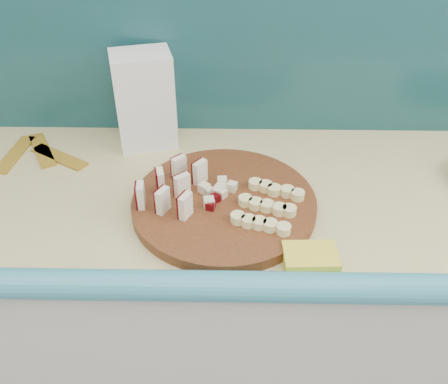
% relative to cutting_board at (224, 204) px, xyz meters
% --- Properties ---
extents(kitchen_counter, '(2.20, 0.63, 0.91)m').
position_rel_cutting_board_xyz_m(kitchen_counter, '(-0.17, 0.07, -0.47)').
color(kitchen_counter, silver).
rests_on(kitchen_counter, ground).
extents(backsplash, '(2.20, 0.02, 0.50)m').
position_rel_cutting_board_xyz_m(backsplash, '(-0.17, 0.36, 0.24)').
color(backsplash, teal).
rests_on(backsplash, kitchen_counter).
extents(cutting_board, '(0.52, 0.52, 0.03)m').
position_rel_cutting_board_xyz_m(cutting_board, '(0.00, 0.00, 0.00)').
color(cutting_board, '#4E2010').
rests_on(cutting_board, kitchen_counter).
extents(apple_wedges, '(0.15, 0.18, 0.06)m').
position_rel_cutting_board_xyz_m(apple_wedges, '(-0.11, 0.01, 0.04)').
color(apple_wedges, '#F7E8C6').
rests_on(apple_wedges, cutting_board).
extents(apple_chunks, '(0.06, 0.06, 0.02)m').
position_rel_cutting_board_xyz_m(apple_chunks, '(-0.02, 0.01, 0.02)').
color(apple_chunks, beige).
rests_on(apple_chunks, cutting_board).
extents(banana_slices, '(0.16, 0.18, 0.02)m').
position_rel_cutting_board_xyz_m(banana_slices, '(0.09, -0.03, 0.02)').
color(banana_slices, '#F2E594').
rests_on(banana_slices, cutting_board).
extents(flour_bag, '(0.17, 0.14, 0.25)m').
position_rel_cutting_board_xyz_m(flour_bag, '(-0.21, 0.27, 0.11)').
color(flour_bag, white).
rests_on(flour_bag, kitchen_counter).
extents(sponge, '(0.11, 0.08, 0.03)m').
position_rel_cutting_board_xyz_m(sponge, '(0.17, -0.17, 0.00)').
color(sponge, yellow).
rests_on(sponge, kitchen_counter).
extents(banana_peel, '(0.23, 0.19, 0.01)m').
position_rel_cutting_board_xyz_m(banana_peel, '(-0.48, 0.21, -0.01)').
color(banana_peel, '#BA8A23').
rests_on(banana_peel, kitchen_counter).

